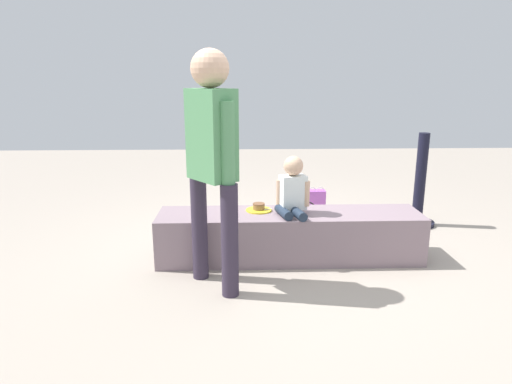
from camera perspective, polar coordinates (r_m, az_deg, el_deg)
name	(u,v)px	position (r m, az deg, el deg)	size (l,w,h in m)	color
ground_plane	(289,258)	(3.87, 4.25, -8.41)	(12.00, 12.00, 0.00)	#A5988A
concrete_ledge	(289,236)	(3.80, 4.30, -5.61)	(2.21, 0.49, 0.40)	gray
child_seated	(293,189)	(3.65, 4.72, 0.38)	(0.29, 0.34, 0.48)	#202D41
adult_standing	(212,150)	(3.09, -5.69, 5.38)	(0.38, 0.42, 1.69)	#302739
cake_plate	(259,208)	(3.78, 0.37, -2.10)	(0.22, 0.22, 0.07)	yellow
gift_bag	(316,202)	(5.09, 7.67, -1.23)	(0.21, 0.13, 0.31)	#B259BF
railing_post	(419,192)	(4.91, 20.21, -0.03)	(0.36, 0.36, 0.97)	black
water_bottle_near_gift	(308,217)	(4.71, 6.70, -3.17)	(0.06, 0.06, 0.18)	silver
party_cup_red	(231,219)	(4.70, -3.22, -3.45)	(0.08, 0.08, 0.12)	red
cake_box_white	(205,220)	(4.66, -6.62, -3.55)	(0.30, 0.30, 0.14)	white
handbag_black_leather	(306,222)	(4.41, 6.46, -3.86)	(0.28, 0.11, 0.34)	black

